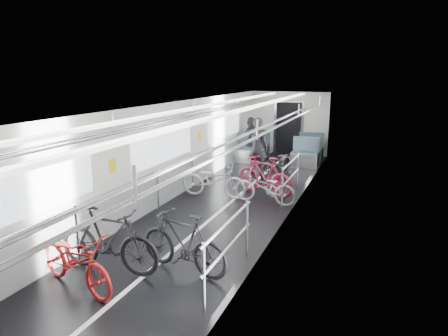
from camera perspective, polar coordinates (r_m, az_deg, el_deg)
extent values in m
cube|color=black|center=(9.29, -0.27, -5.95)|extent=(3.00, 14.00, 0.01)
cube|color=white|center=(8.79, -0.29, 8.95)|extent=(3.00, 14.00, 0.02)
cube|color=silver|center=(9.61, -8.64, 1.95)|extent=(0.02, 14.00, 2.40)
cube|color=silver|center=(8.55, 9.12, 0.50)|extent=(0.02, 14.00, 2.40)
cube|color=silver|center=(15.61, 9.24, 6.32)|extent=(3.00, 0.02, 2.40)
cube|color=white|center=(9.29, -0.27, -5.93)|extent=(0.08, 13.80, 0.01)
cube|color=gray|center=(9.77, -8.33, -2.37)|extent=(0.01, 13.90, 0.90)
cube|color=gray|center=(8.75, 8.74, -4.27)|extent=(0.01, 13.90, 0.90)
cube|color=white|center=(9.56, -8.52, 3.12)|extent=(0.01, 10.80, 0.75)
cube|color=white|center=(8.51, 8.97, 1.83)|extent=(0.01, 10.80, 0.75)
cube|color=white|center=(9.02, -3.58, 8.65)|extent=(0.14, 13.40, 0.05)
cube|color=white|center=(8.61, 3.15, 8.44)|extent=(0.14, 13.40, 0.05)
cube|color=black|center=(15.58, 9.17, 5.56)|extent=(0.95, 0.10, 2.00)
imported|color=red|center=(6.31, -20.43, -12.25)|extent=(1.78, 1.05, 0.89)
imported|color=black|center=(6.61, -16.21, -9.82)|extent=(1.80, 0.55, 1.07)
imported|color=silver|center=(10.11, -1.43, -1.73)|extent=(1.72, 0.68, 0.89)
imported|color=black|center=(6.40, -5.85, -10.51)|extent=(1.71, 0.77, 0.99)
imported|color=#AFB0B4|center=(9.66, 5.79, -2.74)|extent=(1.58, 0.65, 0.81)
imported|color=#AB1535|center=(10.34, 5.82, -1.07)|extent=(1.76, 1.02, 1.02)
imported|color=black|center=(12.15, 7.54, 0.74)|extent=(1.09, 1.77, 0.88)
imported|color=black|center=(12.32, 4.83, 3.12)|extent=(0.72, 0.55, 1.78)
imported|color=#2B272E|center=(14.40, 3.79, 4.18)|extent=(0.76, 0.59, 1.56)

